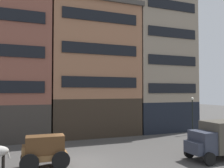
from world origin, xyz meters
TOP-DOWN VIEW (x-y plane):
  - ground_plane at (0.00, 0.00)m, footprint 120.00×120.00m
  - building_center_left at (-5.07, 9.95)m, footprint 8.42×6.85m
  - building_center_right at (3.75, 9.96)m, footprint 9.92×6.85m
  - building_far_right at (12.38, 9.95)m, footprint 8.04×6.85m
  - cargo_wagon at (-2.24, -0.51)m, footprint 2.93×1.57m
  - delivery_truck_near at (9.33, -2.77)m, footprint 4.39×2.22m
  - streetlamp_curbside at (14.02, 5.47)m, footprint 0.32×0.32m

SIDE VIEW (x-z plane):
  - ground_plane at x=0.00m, z-range 0.00..0.00m
  - cargo_wagon at x=-2.24m, z-range 0.16..2.14m
  - delivery_truck_near at x=9.33m, z-range 0.11..2.73m
  - streetlamp_curbside at x=14.02m, z-range 0.61..4.73m
  - building_center_right at x=3.75m, z-range 0.04..14.67m
  - building_far_right at x=12.38m, z-range 0.04..16.88m
  - building_center_left at x=-5.07m, z-range 0.04..17.02m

